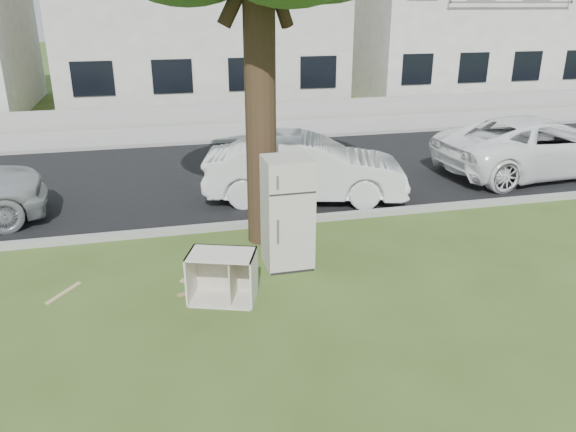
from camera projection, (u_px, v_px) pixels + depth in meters
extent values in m
plane|color=#374D1B|center=(310.00, 280.00, 8.91)|extent=(120.00, 120.00, 0.00)
cube|color=black|center=(246.00, 174.00, 14.35)|extent=(120.00, 7.00, 0.01)
cube|color=gray|center=(276.00, 225.00, 11.13)|extent=(120.00, 0.18, 0.12)
cube|color=gray|center=(227.00, 143.00, 17.57)|extent=(120.00, 0.18, 0.12)
cube|color=gray|center=(221.00, 133.00, 18.88)|extent=(120.00, 2.80, 0.01)
cube|color=gray|center=(215.00, 114.00, 20.21)|extent=(120.00, 0.15, 0.70)
cylinder|color=black|center=(260.00, 99.00, 9.52)|extent=(0.54, 0.54, 5.20)
cube|color=silver|center=(197.00, 15.00, 23.49)|extent=(11.00, 8.00, 7.20)
cube|color=white|center=(456.00, 20.00, 26.25)|extent=(10.00, 8.00, 6.60)
cube|color=beige|center=(287.00, 213.00, 9.15)|extent=(0.77, 0.71, 1.85)
cube|color=silver|center=(222.00, 277.00, 8.21)|extent=(1.11, 0.89, 0.75)
cube|color=olive|center=(208.00, 287.00, 8.70)|extent=(0.97, 0.47, 0.02)
cube|color=tan|center=(207.00, 285.00, 8.74)|extent=(0.83, 0.62, 0.02)
cube|color=tan|center=(64.00, 293.00, 8.51)|extent=(0.47, 0.63, 0.02)
imported|color=silver|center=(305.00, 168.00, 12.31)|extent=(4.61, 2.56, 1.44)
imported|color=white|center=(538.00, 146.00, 14.16)|extent=(5.37, 2.76, 1.45)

